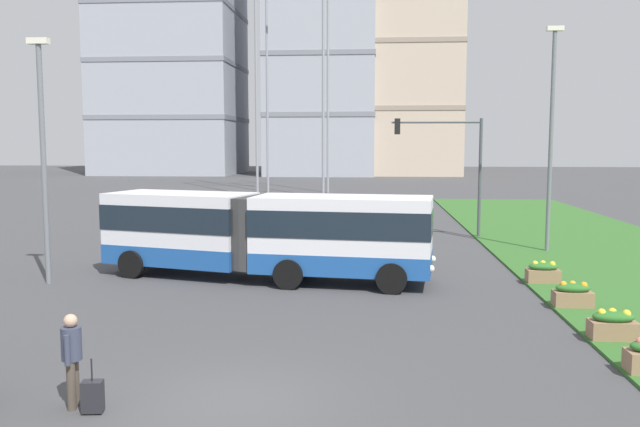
% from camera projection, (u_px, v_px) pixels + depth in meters
% --- Properties ---
extents(ground_plane, '(260.00, 260.00, 0.00)m').
position_uv_depth(ground_plane, '(233.00, 401.00, 12.13)').
color(ground_plane, '#424244').
extents(articulated_bus, '(12.06, 4.73, 3.00)m').
position_uv_depth(articulated_bus, '(264.00, 233.00, 22.93)').
color(articulated_bus, white).
rests_on(articulated_bus, ground).
extents(car_navy_sedan, '(4.55, 2.34, 1.58)m').
position_uv_depth(car_navy_sedan, '(222.00, 214.00, 37.32)').
color(car_navy_sedan, '#19234C').
rests_on(car_navy_sedan, ground).
extents(pedestrian_crossing, '(0.36, 0.58, 1.74)m').
position_uv_depth(pedestrian_crossing, '(72.00, 354.00, 11.70)').
color(pedestrian_crossing, '#4C4238').
rests_on(pedestrian_crossing, ground).
extents(rolling_suitcase, '(0.39, 0.28, 0.97)m').
position_uv_depth(rolling_suitcase, '(93.00, 396.00, 11.54)').
color(rolling_suitcase, '#232328').
rests_on(rolling_suitcase, ground).
extents(flower_planter_1, '(1.10, 0.56, 0.74)m').
position_uv_depth(flower_planter_1, '(613.00, 325.00, 15.70)').
color(flower_planter_1, '#937051').
rests_on(flower_planter_1, grass_median).
extents(flower_planter_2, '(1.10, 0.56, 0.74)m').
position_uv_depth(flower_planter_2, '(573.00, 295.00, 18.85)').
color(flower_planter_2, '#937051').
rests_on(flower_planter_2, grass_median).
extents(flower_planter_3, '(1.10, 0.56, 0.74)m').
position_uv_depth(flower_planter_3, '(543.00, 272.00, 22.15)').
color(flower_planter_3, '#937051').
rests_on(flower_planter_3, grass_median).
extents(traffic_light_far_right, '(4.58, 0.28, 6.07)m').
position_uv_depth(traffic_light_far_right, '(450.00, 155.00, 32.97)').
color(traffic_light_far_right, '#474C51').
rests_on(traffic_light_far_right, ground).
extents(streetlight_left, '(0.70, 0.28, 8.26)m').
position_uv_depth(streetlight_left, '(43.00, 150.00, 21.86)').
color(streetlight_left, slate).
rests_on(streetlight_left, ground).
extents(streetlight_median, '(0.70, 0.28, 9.79)m').
position_uv_depth(streetlight_median, '(551.00, 131.00, 28.24)').
color(streetlight_median, slate).
rests_on(streetlight_median, ground).
extents(apartment_tower_west, '(21.63, 19.15, 50.76)m').
position_uv_depth(apartment_tower_west, '(170.00, 15.00, 103.93)').
color(apartment_tower_west, '#9EA3AD').
rests_on(apartment_tower_west, ground).
extents(apartment_tower_westcentre, '(16.63, 19.63, 43.70)m').
position_uv_depth(apartment_tower_westcentre, '(323.00, 35.00, 101.80)').
color(apartment_tower_westcentre, '#9EA3AD').
rests_on(apartment_tower_westcentre, ground).
extents(apartment_tower_centre, '(16.73, 15.68, 38.85)m').
position_uv_depth(apartment_tower_centre, '(406.00, 50.00, 101.38)').
color(apartment_tower_centre, '#C6B299').
rests_on(apartment_tower_centre, ground).
extents(transmission_pylon, '(9.00, 6.24, 30.73)m').
position_uv_depth(transmission_pylon, '(293.00, 14.00, 60.06)').
color(transmission_pylon, gray).
rests_on(transmission_pylon, ground).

